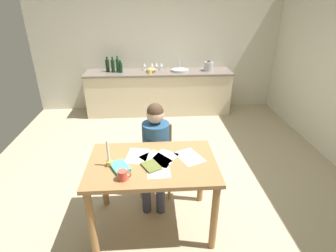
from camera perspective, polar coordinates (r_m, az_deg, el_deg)
The scene contains 27 objects.
ground_plane at distance 3.89m, azimuth -0.76°, elevation -9.87°, with size 5.20×5.20×0.04m, color tan.
wall_back at distance 5.84m, azimuth -2.23°, elevation 16.31°, with size 5.20×0.12×2.60m, color beige.
kitchen_counter at distance 5.69m, azimuth -1.98°, elevation 7.27°, with size 3.01×0.64×0.90m.
dining_table at distance 2.68m, azimuth -3.35°, elevation -10.01°, with size 1.26×0.81×0.80m.
chair_at_table at distance 3.33m, azimuth -2.45°, elevation -6.30°, with size 0.45×0.45×0.85m.
person_seated at distance 3.10m, azimuth -2.73°, elevation -4.53°, with size 0.37×0.62×1.19m.
coffee_mug at distance 2.38m, azimuth -9.70°, elevation -10.41°, with size 0.12×0.08×0.09m.
candlestick at distance 2.58m, azimuth -12.63°, elevation -6.91°, with size 0.06×0.06×0.27m.
book_magazine at distance 2.55m, azimuth -10.32°, elevation -8.67°, with size 0.14×0.21×0.03m, color #4BA691.
book_cookery at distance 2.54m, azimuth -3.63°, elevation -8.60°, with size 0.14×0.19×0.02m, color olive.
paper_letter at distance 2.65m, azimuth -2.70°, elevation -7.10°, with size 0.21×0.30×0.00m, color white.
paper_bill at distance 2.72m, azimuth -6.61°, elevation -6.42°, with size 0.21×0.30×0.00m, color white.
paper_envelope at distance 2.66m, azimuth -0.91°, elevation -6.96°, with size 0.21×0.30×0.00m, color white.
paper_receipt at distance 2.51m, azimuth -2.06°, elevation -9.21°, with size 0.21×0.30×0.00m, color white.
paper_notice at distance 2.69m, azimuth 4.65°, elevation -6.63°, with size 0.21×0.30×0.00m, color white.
sink_unit at distance 5.60m, azimuth 2.60°, elevation 11.95°, with size 0.36×0.36×0.24m.
bottle_oil at distance 5.68m, azimuth -12.90°, elevation 12.62°, with size 0.08×0.08×0.30m.
bottle_vinegar at distance 5.59m, azimuth -11.78°, elevation 12.57°, with size 0.07×0.07×0.31m.
bottle_wine_red at distance 5.64m, azimuth -10.76°, elevation 12.79°, with size 0.07×0.07×0.31m.
bottle_sauce at distance 5.54m, azimuth -10.17°, elevation 12.31°, with size 0.07×0.07×0.24m.
mixing_bowl at distance 5.54m, azimuth -3.62°, elevation 12.00°, with size 0.19×0.19×0.09m, color tan.
stovetop_kettle at distance 5.67m, azimuth 8.75°, elevation 12.65°, with size 0.18×0.18×0.22m.
wine_glass_near_sink at distance 5.69m, azimuth -1.51°, elevation 13.08°, with size 0.07×0.07×0.15m.
wine_glass_by_kettle at distance 5.69m, azimuth -2.57°, elevation 13.06°, with size 0.07×0.07×0.15m.
wine_glass_back_left at distance 5.69m, azimuth -3.51°, elevation 13.04°, with size 0.07×0.07×0.15m.
wine_glass_back_right at distance 5.69m, azimuth -5.16°, elevation 12.99°, with size 0.07×0.07×0.15m.
teacup_on_counter at distance 5.41m, azimuth -3.96°, elevation 11.67°, with size 0.12×0.08×0.09m.
Camera 1 is at (-0.15, -3.17, 2.23)m, focal length 28.32 mm.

